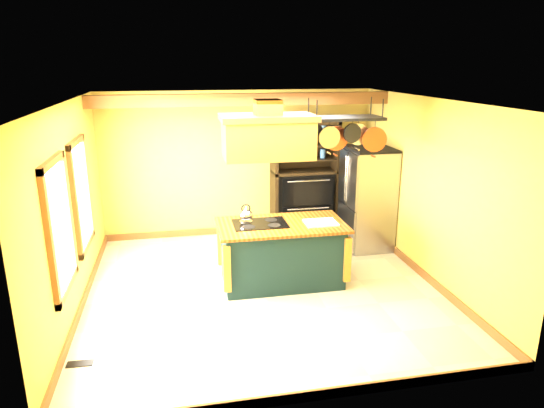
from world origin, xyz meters
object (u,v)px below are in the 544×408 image
object	(u,v)px
range_hood	(268,134)
pot_rack	(345,127)
refrigerator	(367,200)
kitchen_island	(281,253)
hutch	(304,190)

from	to	relation	value
range_hood	pot_rack	world-z (taller)	same
refrigerator	kitchen_island	bearing A→B (deg)	-147.12
pot_rack	hutch	bearing A→B (deg)	90.82
kitchen_island	refrigerator	distance (m)	2.16
kitchen_island	range_hood	world-z (taller)	range_hood
range_hood	kitchen_island	bearing A→B (deg)	0.22
pot_rack	refrigerator	xyz separation A→B (m)	(0.87, 1.16, -1.45)
kitchen_island	pot_rack	world-z (taller)	pot_rack
kitchen_island	hutch	distance (m)	2.29
refrigerator	hutch	bearing A→B (deg)	134.51
kitchen_island	refrigerator	size ratio (longest dim) A/B	1.07
range_hood	refrigerator	xyz separation A→B (m)	(1.99, 1.16, -1.38)
pot_rack	refrigerator	distance (m)	2.05
range_hood	pot_rack	xyz separation A→B (m)	(1.11, 0.00, 0.07)
pot_rack	hutch	world-z (taller)	pot_rack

